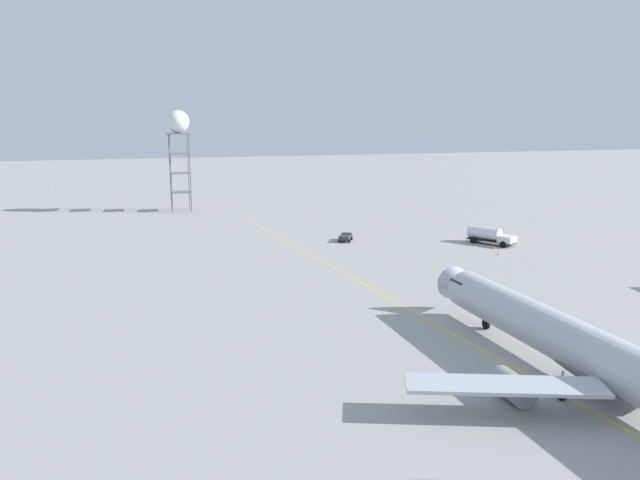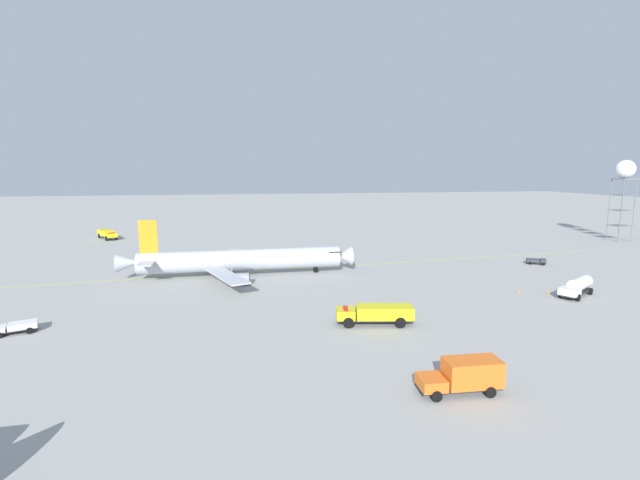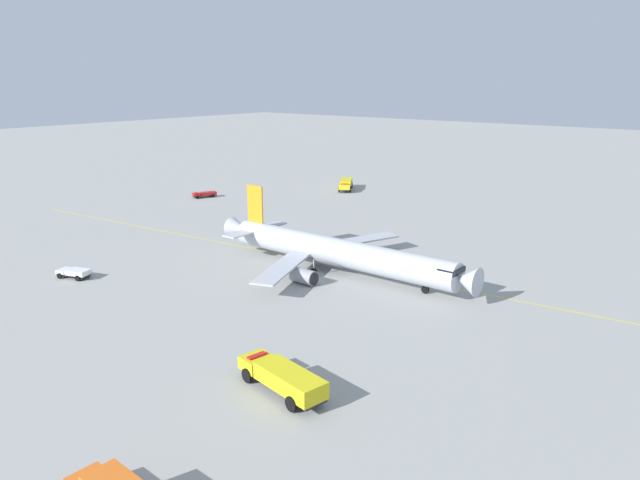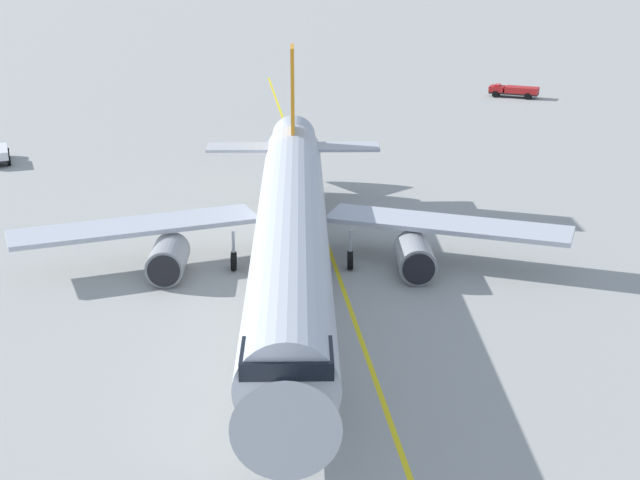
# 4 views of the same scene
# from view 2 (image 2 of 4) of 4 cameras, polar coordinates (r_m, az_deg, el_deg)

# --- Properties ---
(ground_plane) EXTENTS (600.00, 600.00, 0.00)m
(ground_plane) POSITION_cam_2_polar(r_m,az_deg,el_deg) (86.90, -10.22, -4.55)
(ground_plane) COLOR #9E9E99
(airliner_main) EXTENTS (44.19, 33.07, 11.14)m
(airliner_main) POSITION_cam_2_polar(r_m,az_deg,el_deg) (86.18, -10.37, -2.68)
(airliner_main) COLOR #B2B7C1
(airliner_main) RESTS_ON ground_plane
(pushback_tug_truck) EXTENTS (5.14, 3.45, 1.30)m
(pushback_tug_truck) POSITION_cam_2_polar(r_m,az_deg,el_deg) (67.65, -34.50, -9.22)
(pushback_tug_truck) COLOR #232326
(pushback_tug_truck) RESTS_ON ground_plane
(baggage_truck_truck) EXTENTS (4.20, 3.42, 1.22)m
(baggage_truck_truck) POSITION_cam_2_polar(r_m,az_deg,el_deg) (106.54, 26.07, -2.44)
(baggage_truck_truck) COLOR #232326
(baggage_truck_truck) RESTS_ON ground_plane
(fire_tender_truck) EXTENTS (10.33, 4.59, 2.50)m
(fire_tender_truck) POSITION_cam_2_polar(r_m,az_deg,el_deg) (59.35, 7.23, -9.32)
(fire_tender_truck) COLOR #232326
(fire_tender_truck) RESTS_ON ground_plane
(fuel_tanker_truck) EXTENTS (8.40, 6.35, 2.87)m
(fuel_tanker_truck) POSITION_cam_2_polar(r_m,az_deg,el_deg) (83.07, 30.21, -5.17)
(fuel_tanker_truck) COLOR #232326
(fuel_tanker_truck) RESTS_ON ground_plane
(catering_truck_truck) EXTENTS (7.66, 3.11, 3.10)m
(catering_truck_truck) POSITION_cam_2_polar(r_m,az_deg,el_deg) (44.11, 18.15, -16.19)
(catering_truck_truck) COLOR #232326
(catering_truck_truck) RESTS_ON ground_plane
(fire_tender_truck_extra) EXTENTS (7.64, 10.05, 2.50)m
(fire_tender_truck_extra) POSITION_cam_2_polar(r_m,az_deg,el_deg) (145.45, -25.73, 0.74)
(fire_tender_truck_extra) COLOR #232326
(fire_tender_truck_extra) RESTS_ON ground_plane
(radar_tower) EXTENTS (5.12, 5.12, 22.98)m
(radar_tower) POSITION_cam_2_polar(r_m,az_deg,el_deg) (153.16, 34.62, 7.09)
(radar_tower) COLOR slate
(radar_tower) RESTS_ON ground_plane
(taxiway_centreline) EXTENTS (160.97, 14.69, 0.01)m
(taxiway_centreline) POSITION_cam_2_polar(r_m,az_deg,el_deg) (90.26, -6.36, -3.95)
(taxiway_centreline) COLOR yellow
(taxiway_centreline) RESTS_ON ground_plane
(safety_cone_near) EXTENTS (0.36, 0.36, 0.55)m
(safety_cone_near) POSITION_cam_2_polar(r_m,az_deg,el_deg) (80.96, 24.17, -6.01)
(safety_cone_near) COLOR orange
(safety_cone_near) RESTS_ON ground_plane
(safety_cone_mid) EXTENTS (0.36, 0.36, 0.55)m
(safety_cone_mid) POSITION_cam_2_polar(r_m,az_deg,el_deg) (81.92, 27.32, -6.05)
(safety_cone_mid) COLOR orange
(safety_cone_mid) RESTS_ON ground_plane
(safety_cone_far) EXTENTS (0.36, 0.36, 0.55)m
(safety_cone_far) POSITION_cam_2_polar(r_m,az_deg,el_deg) (82.57, 29.06, -6.07)
(safety_cone_far) COLOR orange
(safety_cone_far) RESTS_ON ground_plane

